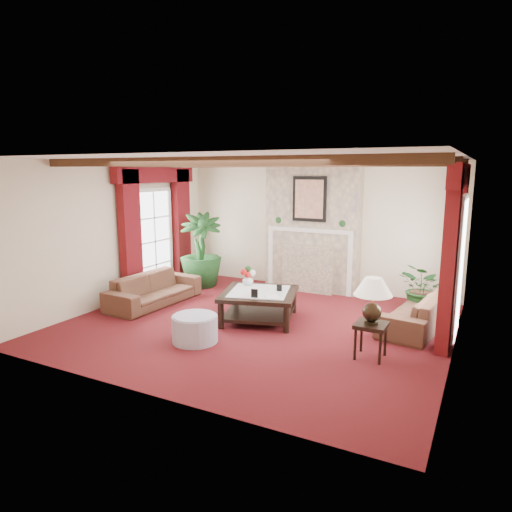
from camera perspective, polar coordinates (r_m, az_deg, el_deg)
The scene contains 23 objects.
floor at distance 7.70m, azimuth 0.19°, elevation -8.47°, with size 6.00×6.00×0.00m, color #470C11.
ceiling at distance 7.28m, azimuth 0.21°, elevation 12.04°, with size 6.00×6.00×0.00m, color white.
back_wall at distance 9.88m, azimuth 7.49°, elevation 3.73°, with size 6.00×0.02×2.70m, color beige.
left_wall at distance 9.12m, azimuth -16.86°, elevation 2.80°, with size 0.02×5.50×2.70m, color beige.
right_wall at distance 6.59m, azimuth 24.11°, elevation -0.54°, with size 0.02×5.50×2.70m, color beige.
ceiling_beams at distance 7.28m, azimuth 0.21°, elevation 11.57°, with size 6.00×3.00×0.12m, color #321D10, non-canonical shape.
fireplace at distance 9.62m, azimuth 7.27°, elevation 11.62°, with size 2.00×0.52×2.70m, color tan, non-canonical shape.
french_door_left at distance 9.77m, azimuth -12.88°, elevation 8.08°, with size 0.10×1.10×2.16m, color white, non-canonical shape.
french_door_right at distance 7.50m, azimuth 24.80°, elevation 6.67°, with size 0.10×1.10×2.16m, color white, non-canonical shape.
curtains_left at distance 9.70m, azimuth -12.48°, elevation 10.56°, with size 0.20×2.40×2.55m, color #4D0A13, non-canonical shape.
curtains_right at distance 7.50m, azimuth 24.20°, elevation 9.94°, with size 0.20×2.40×2.55m, color #4D0A13, non-canonical shape.
sofa_left at distance 8.92m, azimuth -12.63°, elevation -3.47°, with size 0.67×2.00×0.77m, color #340E13.
sofa_right at distance 7.88m, azimuth 19.49°, elevation -5.80°, with size 0.82×1.98×0.75m, color #340E13.
potted_palm at distance 10.12m, azimuth -6.89°, elevation -1.24°, with size 1.68×1.84×0.90m, color black.
small_plant at distance 8.70m, azimuth 20.14°, elevation -4.49°, with size 1.21×1.21×0.70m, color black.
coffee_table at distance 7.82m, azimuth 0.40°, elevation -6.25°, with size 1.22×1.22×0.50m, color black, non-canonical shape.
side_table at distance 6.50m, azimuth 14.12°, elevation -10.21°, with size 0.42×0.42×0.49m, color black, non-canonical shape.
ottoman at distance 6.94m, azimuth -7.65°, elevation -9.01°, with size 0.68×0.68×0.40m, color #9692A6.
table_lamp at distance 6.32m, azimuth 14.35°, elevation -5.36°, with size 0.51×0.51×0.65m, color black, non-canonical shape.
flower_vase at distance 8.15m, azimuth -1.02°, elevation -3.02°, with size 0.21×0.21×0.19m, color silver.
book at distance 7.34m, azimuth 1.28°, elevation -4.21°, with size 0.18×0.14×0.28m, color black.
photo_frame_a at distance 7.35m, azimuth -0.20°, elevation -4.72°, with size 0.11×0.02×0.15m, color black, non-canonical shape.
photo_frame_b at distance 7.74m, azimuth 2.93°, elevation -4.05°, with size 0.09×0.02×0.12m, color black, non-canonical shape.
Camera 1 is at (3.31, -6.48, 2.52)m, focal length 32.00 mm.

